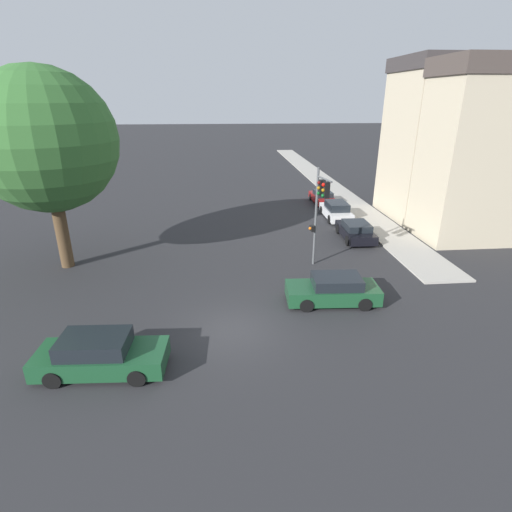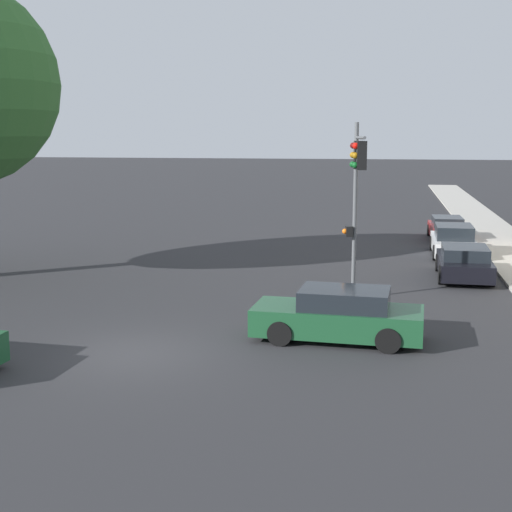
{
  "view_description": "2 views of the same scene",
  "coord_description": "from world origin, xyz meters",
  "px_view_note": "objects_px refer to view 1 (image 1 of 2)",
  "views": [
    {
      "loc": [
        -0.3,
        -15.3,
        9.63
      ],
      "look_at": [
        1.49,
        4.86,
        1.58
      ],
      "focal_mm": 28.0,
      "sensor_mm": 36.0,
      "label": 1
    },
    {
      "loc": [
        6.29,
        -16.73,
        5.54
      ],
      "look_at": [
        2.89,
        1.8,
        2.32
      ],
      "focal_mm": 50.0,
      "sensor_mm": 36.0,
      "label": 2
    }
  ],
  "objects_px": {
    "parked_car_1": "(336,211)",
    "parked_car_2": "(322,197)",
    "parked_car_0": "(356,231)",
    "crossing_car_0": "(100,355)",
    "crossing_car_1": "(333,290)",
    "street_tree": "(45,141)",
    "traffic_signal": "(320,201)"
  },
  "relations": [
    {
      "from": "parked_car_0",
      "to": "parked_car_1",
      "type": "height_order",
      "value": "parked_car_1"
    },
    {
      "from": "parked_car_1",
      "to": "parked_car_2",
      "type": "xyz_separation_m",
      "value": [
        0.12,
        5.29,
        -0.09
      ]
    },
    {
      "from": "street_tree",
      "to": "crossing_car_1",
      "type": "relative_size",
      "value": 2.43
    },
    {
      "from": "traffic_signal",
      "to": "parked_car_0",
      "type": "distance_m",
      "value": 7.21
    },
    {
      "from": "crossing_car_0",
      "to": "parked_car_1",
      "type": "distance_m",
      "value": 24.04
    },
    {
      "from": "crossing_car_1",
      "to": "parked_car_2",
      "type": "distance_m",
      "value": 20.47
    },
    {
      "from": "crossing_car_0",
      "to": "parked_car_1",
      "type": "height_order",
      "value": "crossing_car_0"
    },
    {
      "from": "parked_car_1",
      "to": "traffic_signal",
      "type": "bearing_deg",
      "value": 158.91
    },
    {
      "from": "crossing_car_0",
      "to": "parked_car_2",
      "type": "distance_m",
      "value": 28.52
    },
    {
      "from": "parked_car_2",
      "to": "parked_car_0",
      "type": "bearing_deg",
      "value": 178.15
    },
    {
      "from": "crossing_car_1",
      "to": "parked_car_0",
      "type": "relative_size",
      "value": 1.07
    },
    {
      "from": "traffic_signal",
      "to": "parked_car_0",
      "type": "height_order",
      "value": "traffic_signal"
    },
    {
      "from": "crossing_car_1",
      "to": "parked_car_1",
      "type": "relative_size",
      "value": 1.01
    },
    {
      "from": "crossing_car_1",
      "to": "parked_car_1",
      "type": "bearing_deg",
      "value": -103.21
    },
    {
      "from": "parked_car_0",
      "to": "parked_car_2",
      "type": "height_order",
      "value": "parked_car_0"
    },
    {
      "from": "traffic_signal",
      "to": "parked_car_1",
      "type": "distance_m",
      "value": 11.52
    },
    {
      "from": "street_tree",
      "to": "traffic_signal",
      "type": "bearing_deg",
      "value": -5.79
    },
    {
      "from": "parked_car_1",
      "to": "parked_car_2",
      "type": "bearing_deg",
      "value": -0.64
    },
    {
      "from": "street_tree",
      "to": "parked_car_1",
      "type": "bearing_deg",
      "value": 24.35
    },
    {
      "from": "crossing_car_0",
      "to": "crossing_car_1",
      "type": "distance_m",
      "value": 11.1
    },
    {
      "from": "street_tree",
      "to": "parked_car_1",
      "type": "xyz_separation_m",
      "value": [
        19.2,
        8.69,
        -6.71
      ]
    },
    {
      "from": "street_tree",
      "to": "parked_car_2",
      "type": "xyz_separation_m",
      "value": [
        19.31,
        13.97,
        -6.8
      ]
    },
    {
      "from": "street_tree",
      "to": "parked_car_2",
      "type": "bearing_deg",
      "value": 35.89
    },
    {
      "from": "parked_car_2",
      "to": "parked_car_1",
      "type": "bearing_deg",
      "value": 177.76
    },
    {
      "from": "crossing_car_0",
      "to": "crossing_car_1",
      "type": "bearing_deg",
      "value": 27.19
    },
    {
      "from": "street_tree",
      "to": "parked_car_0",
      "type": "height_order",
      "value": "street_tree"
    },
    {
      "from": "street_tree",
      "to": "crossing_car_0",
      "type": "relative_size",
      "value": 2.33
    },
    {
      "from": "street_tree",
      "to": "parked_car_1",
      "type": "height_order",
      "value": "street_tree"
    },
    {
      "from": "street_tree",
      "to": "crossing_car_1",
      "type": "distance_m",
      "value": 17.44
    },
    {
      "from": "traffic_signal",
      "to": "parked_car_2",
      "type": "xyz_separation_m",
      "value": [
        4.18,
        15.51,
        -3.5
      ]
    },
    {
      "from": "parked_car_0",
      "to": "parked_car_1",
      "type": "xyz_separation_m",
      "value": [
        0.05,
        5.34,
        0.06
      ]
    },
    {
      "from": "parked_car_0",
      "to": "crossing_car_0",
      "type": "bearing_deg",
      "value": 135.53
    }
  ]
}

